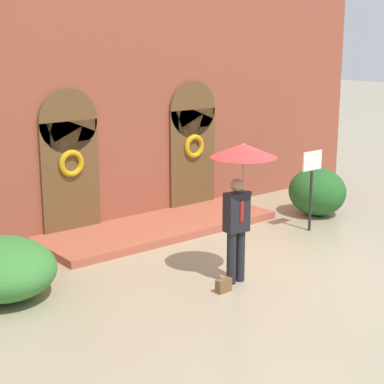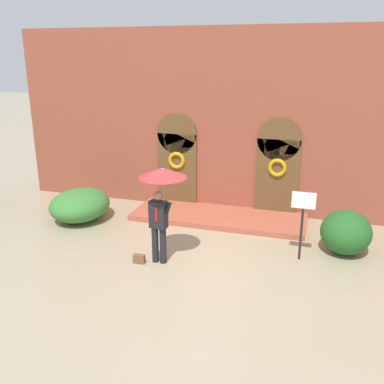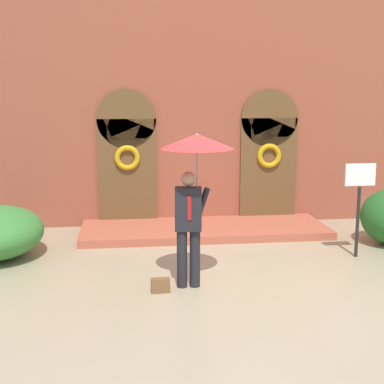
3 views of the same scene
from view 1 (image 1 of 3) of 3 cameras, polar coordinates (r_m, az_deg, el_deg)
name	(u,v)px [view 1 (image 1 of 3)]	position (r m, az deg, el deg)	size (l,w,h in m)	color
ground_plane	(261,271)	(11.54, 6.13, -6.98)	(80.00, 80.00, 0.00)	tan
building_facade	(128,101)	(14.08, -5.72, 8.06)	(14.00, 2.30, 5.60)	brown
person_with_umbrella	(242,171)	(10.52, 4.44, 1.87)	(1.10, 1.10, 2.36)	black
handbag	(224,286)	(10.56, 2.83, -8.30)	(0.28, 0.12, 0.22)	brown
sign_post	(312,177)	(13.69, 10.58, 1.29)	(0.56, 0.06, 1.72)	black
shrub_left	(1,268)	(10.73, -16.64, -6.50)	(1.72, 1.99, 0.93)	#387A33
shrub_right	(317,192)	(15.06, 11.06, 0.03)	(1.25, 1.36, 1.10)	#235B23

